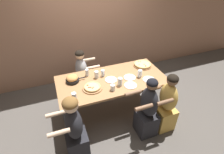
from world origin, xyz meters
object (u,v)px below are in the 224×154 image
at_px(drinking_glass_e, 87,73).
at_px(drinking_glass_f, 120,82).
at_px(skillet_bowl, 72,79).
at_px(empty_plate_a, 130,77).
at_px(pizza_board_second, 143,64).
at_px(empty_plate_c, 131,85).
at_px(cocktail_glass_blue, 113,88).
at_px(diner_far_midleft, 82,77).
at_px(empty_plate_b, 111,80).
at_px(diner_near_right, 166,105).
at_px(drinking_glass_a, 74,97).
at_px(drinking_glass_c, 97,75).
at_px(diner_near_left, 75,131).
at_px(pizza_board_main, 92,87).
at_px(drinking_glass_b, 103,73).
at_px(empty_plate_d, 149,80).
at_px(diner_near_midright, 148,111).
at_px(drinking_glass_d, 140,74).

bearing_deg(drinking_glass_e, drinking_glass_f, -46.63).
xyz_separation_m(skillet_bowl, empty_plate_a, (1.00, -0.25, -0.05)).
height_order(pizza_board_second, empty_plate_c, pizza_board_second).
bearing_deg(empty_plate_a, pizza_board_second, 34.62).
relative_size(cocktail_glass_blue, diner_far_midleft, 0.12).
height_order(skillet_bowl, empty_plate_b, skillet_bowl).
distance_m(pizza_board_second, empty_plate_b, 0.81).
bearing_deg(diner_near_right, skillet_bowl, 58.38).
distance_m(skillet_bowl, drinking_glass_a, 0.50).
xyz_separation_m(drinking_glass_a, drinking_glass_c, (0.49, 0.47, -0.00)).
height_order(drinking_glass_f, diner_near_left, diner_near_left).
relative_size(drinking_glass_e, drinking_glass_f, 0.91).
height_order(pizza_board_main, drinking_glass_f, drinking_glass_f).
bearing_deg(drinking_glass_b, drinking_glass_f, -63.67).
bearing_deg(empty_plate_c, empty_plate_d, 5.66).
relative_size(pizza_board_main, drinking_glass_b, 2.69).
relative_size(pizza_board_second, empty_plate_a, 1.73).
bearing_deg(diner_near_midright, skillet_bowl, 50.26).
bearing_deg(cocktail_glass_blue, empty_plate_a, 28.12).
xyz_separation_m(drinking_glass_b, diner_far_midleft, (-0.30, 0.53, -0.34)).
distance_m(empty_plate_d, drinking_glass_c, 0.95).
distance_m(drinking_glass_c, diner_far_midleft, 0.66).
xyz_separation_m(cocktail_glass_blue, drinking_glass_f, (0.16, 0.08, 0.02)).
xyz_separation_m(drinking_glass_e, diner_near_left, (-0.44, -0.96, -0.31)).
bearing_deg(drinking_glass_f, empty_plate_c, -24.44).
bearing_deg(drinking_glass_a, drinking_glass_f, 7.52).
height_order(skillet_bowl, drinking_glass_b, skillet_bowl).
bearing_deg(pizza_board_main, cocktail_glass_blue, -27.32).
distance_m(empty_plate_a, empty_plate_c, 0.24).
bearing_deg(diner_far_midleft, drinking_glass_b, 29.34).
xyz_separation_m(drinking_glass_a, diner_near_right, (1.47, -0.37, -0.34)).
height_order(empty_plate_b, cocktail_glass_blue, cocktail_glass_blue).
xyz_separation_m(empty_plate_b, drinking_glass_e, (-0.37, 0.28, 0.05)).
relative_size(pizza_board_main, empty_plate_b, 1.57).
height_order(empty_plate_b, drinking_glass_d, drinking_glass_d).
height_order(drinking_glass_f, diner_near_right, diner_near_right).
bearing_deg(empty_plate_a, empty_plate_c, -111.65).
height_order(empty_plate_d, diner_near_right, diner_near_right).
bearing_deg(drinking_glass_c, diner_near_midright, -53.82).
xyz_separation_m(empty_plate_a, drinking_glass_d, (0.18, -0.04, 0.06)).
bearing_deg(empty_plate_b, drinking_glass_c, 143.39).
bearing_deg(empty_plate_d, diner_far_midleft, 137.69).
bearing_deg(skillet_bowl, pizza_board_main, -48.54).
xyz_separation_m(pizza_board_second, drinking_glass_a, (-1.48, -0.54, 0.03)).
distance_m(drinking_glass_d, diner_near_left, 1.49).
distance_m(pizza_board_second, empty_plate_a, 0.52).
distance_m(drinking_glass_c, diner_near_right, 1.33).
relative_size(drinking_glass_b, drinking_glass_d, 0.88).
relative_size(skillet_bowl, diner_near_right, 0.30).
height_order(empty_plate_a, drinking_glass_c, drinking_glass_c).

